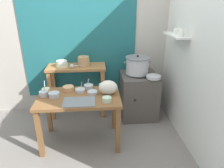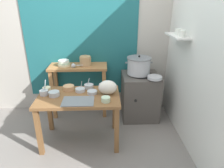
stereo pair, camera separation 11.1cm
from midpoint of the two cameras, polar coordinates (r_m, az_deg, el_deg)
The scene contains 22 objects.
ground_plane at distance 3.09m, azimuth -7.15°, elevation -15.87°, with size 9.00×9.00×0.00m, color gray.
wall_back at distance 3.57m, azimuth -6.21°, elevation 12.64°, with size 4.40×0.12×2.60m.
wall_right at distance 2.96m, azimuth 20.20°, elevation 9.26°, with size 0.30×3.20×2.60m.
prep_table at distance 2.81m, azimuth -10.26°, elevation -5.45°, with size 1.10×0.66×0.72m.
back_shelf_table at distance 3.50m, azimuth -10.66°, elevation 1.53°, with size 0.96×0.40×0.90m.
stove_block at distance 3.54m, azimuth 6.50°, elevation -3.18°, with size 0.60×0.61×0.78m.
steamer_pot at distance 3.35m, azimuth 6.16°, elevation 5.24°, with size 0.44×0.39×0.31m.
clay_pot at distance 3.39m, azimuth -8.88°, elevation 6.32°, with size 0.19×0.19×0.18m.
bowl_stack_enamel at distance 3.44m, azimuth -14.79°, elevation 5.52°, with size 0.20×0.20×0.10m.
ladle at distance 3.32m, azimuth -11.99°, elevation 4.95°, with size 0.26×0.08×0.07m.
serving_tray at distance 2.61m, azimuth -10.44°, elevation -4.96°, with size 0.40×0.28×0.01m, color slate.
plastic_bag at distance 2.74m, azimuth -2.29°, elevation -0.97°, with size 0.25×0.18×0.20m, color silver.
wide_pan at distance 3.21m, azimuth 10.60°, elevation 1.97°, with size 0.23×0.23×0.04m, color #B7BABF.
prep_bowl_0 at distance 2.87m, azimuth -10.02°, elevation -1.75°, with size 0.14×0.14×0.16m.
prep_bowl_1 at distance 2.81m, azimuth -17.07°, elevation -2.89°, with size 0.14×0.14×0.06m.
prep_bowl_2 at distance 2.57m, azimuth -2.69°, elevation -4.32°, with size 0.12×0.12×0.06m.
prep_bowl_3 at distance 2.95m, azimuth -13.23°, elevation -1.20°, with size 0.16×0.16×0.06m.
prep_bowl_4 at distance 2.87m, azimuth -19.70°, elevation -2.56°, with size 0.11×0.11×0.17m.
prep_bowl_5 at distance 2.96m, azimuth -3.75°, elevation -0.55°, with size 0.11×0.11×0.06m.
prep_bowl_6 at distance 3.01m, azimuth -19.11°, elevation -1.53°, with size 0.11×0.11×0.15m.
prep_bowl_7 at distance 2.96m, azimuth -7.72°, elevation -0.72°, with size 0.13×0.13×0.14m.
prep_bowl_8 at distance 2.80m, azimuth -6.65°, elevation -2.34°, with size 0.14×0.14×0.04m.
Camera 1 is at (0.12, -2.41, 1.92)m, focal length 32.56 mm.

